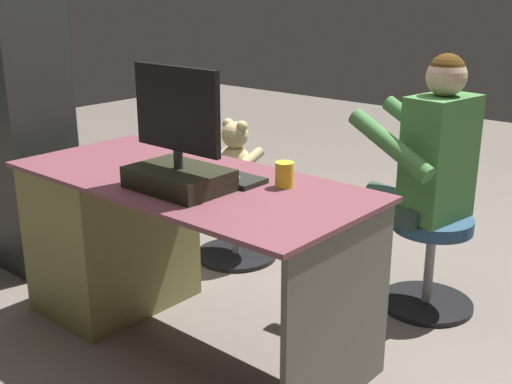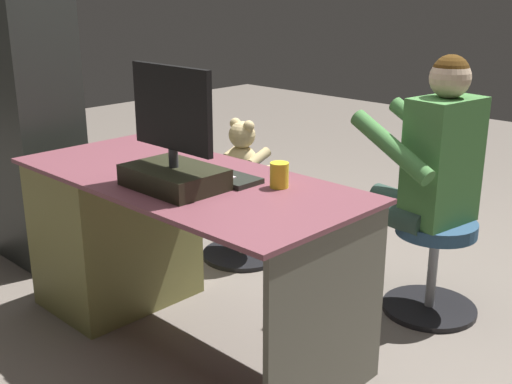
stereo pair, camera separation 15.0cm
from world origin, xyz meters
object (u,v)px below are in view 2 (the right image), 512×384
(tv_remote, at_px, (151,163))
(teddy_bear, at_px, (244,154))
(keyboard, at_px, (214,174))
(person, at_px, (423,168))
(monitor, at_px, (173,156))
(office_chair_teddy, at_px, (243,213))
(computer_mouse, at_px, (165,160))
(visitor_chair, at_px, (433,259))
(cup, at_px, (279,175))
(desk, at_px, (128,229))

(tv_remote, xyz_separation_m, teddy_bear, (0.20, -0.75, -0.13))
(keyboard, distance_m, person, 0.94)
(monitor, height_order, person, person)
(office_chair_teddy, relative_size, person, 0.38)
(monitor, bearing_deg, computer_mouse, -32.23)
(visitor_chair, bearing_deg, tv_remote, 46.41)
(visitor_chair, bearing_deg, monitor, 62.12)
(cup, relative_size, tv_remote, 0.64)
(monitor, relative_size, keyboard, 1.08)
(office_chair_teddy, height_order, person, person)
(office_chair_teddy, bearing_deg, person, -171.49)
(keyboard, distance_m, office_chair_teddy, 0.97)
(desk, relative_size, keyboard, 3.63)
(desk, relative_size, cup, 15.92)
(teddy_bear, bearing_deg, monitor, 120.36)
(office_chair_teddy, distance_m, visitor_chair, 1.07)
(teddy_bear, distance_m, person, 0.99)
(person, bearing_deg, teddy_bear, 7.81)
(desk, distance_m, teddy_bear, 0.80)
(computer_mouse, relative_size, teddy_bear, 0.29)
(keyboard, bearing_deg, desk, 9.73)
(tv_remote, xyz_separation_m, office_chair_teddy, (0.20, -0.74, -0.47))
(keyboard, distance_m, cup, 0.29)
(office_chair_teddy, bearing_deg, cup, 143.21)
(tv_remote, relative_size, office_chair_teddy, 0.34)
(desk, relative_size, tv_remote, 10.17)
(keyboard, bearing_deg, tv_remote, 13.29)
(keyboard, xyz_separation_m, visitor_chair, (-0.55, -0.83, -0.46))
(computer_mouse, height_order, office_chair_teddy, computer_mouse)
(keyboard, height_order, teddy_bear, teddy_bear)
(monitor, xyz_separation_m, visitor_chair, (-0.55, -1.03, -0.58))
(computer_mouse, height_order, cup, cup)
(tv_remote, xyz_separation_m, person, (-0.78, -0.89, -0.05))
(monitor, height_order, tv_remote, monitor)
(visitor_chair, bearing_deg, teddy_bear, 7.87)
(keyboard, bearing_deg, visitor_chair, -123.47)
(cup, relative_size, office_chair_teddy, 0.21)
(visitor_chair, distance_m, person, 0.42)
(monitor, relative_size, teddy_bear, 1.37)
(monitor, relative_size, person, 0.39)
(teddy_bear, bearing_deg, cup, 142.66)
(computer_mouse, distance_m, visitor_chair, 1.28)
(desk, xyz_separation_m, person, (-0.96, -0.90, 0.30))
(office_chair_teddy, bearing_deg, monitor, 120.70)
(tv_remote, bearing_deg, monitor, -171.28)
(person, bearing_deg, desk, 43.09)
(keyboard, relative_size, teddy_bear, 1.27)
(desk, bearing_deg, person, -136.91)
(monitor, height_order, visitor_chair, monitor)
(person, bearing_deg, keyboard, 60.34)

